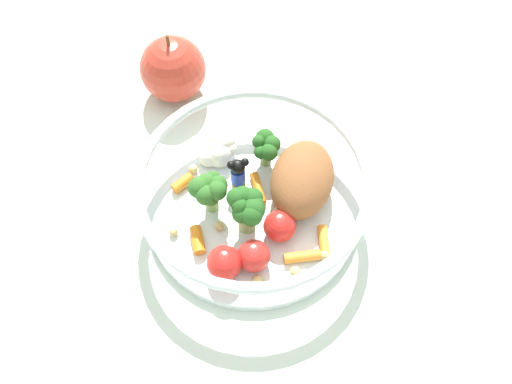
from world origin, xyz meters
The scene contains 3 objects.
ground_plane centered at (0.00, 0.00, 0.00)m, with size 2.40×2.40×0.00m, color silver.
food_container centered at (0.00, 0.01, 0.03)m, with size 0.23×0.23×0.07m.
loose_apple centered at (-0.18, -0.04, 0.04)m, with size 0.07×0.07×0.09m.
Camera 1 is at (0.27, -0.08, 0.49)m, focal length 38.64 mm.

